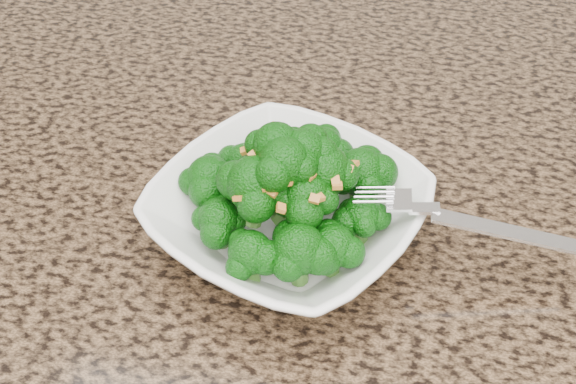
# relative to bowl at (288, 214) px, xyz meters

# --- Properties ---
(granite_counter) EXTENTS (1.64, 1.04, 0.03)m
(granite_counter) POSITION_rel_bowl_xyz_m (-0.07, -0.02, -0.04)
(granite_counter) COLOR brown
(granite_counter) RESTS_ON cabinet
(bowl) EXTENTS (0.28, 0.28, 0.05)m
(bowl) POSITION_rel_bowl_xyz_m (0.00, 0.00, 0.00)
(bowl) COLOR white
(bowl) RESTS_ON granite_counter
(broccoli_pile) EXTENTS (0.18, 0.18, 0.07)m
(broccoli_pile) POSITION_rel_bowl_xyz_m (0.00, 0.00, 0.06)
(broccoli_pile) COLOR #0B5109
(broccoli_pile) RESTS_ON bowl
(garlic_topping) EXTENTS (0.11, 0.11, 0.01)m
(garlic_topping) POSITION_rel_bowl_xyz_m (0.00, 0.00, 0.10)
(garlic_topping) COLOR orange
(garlic_topping) RESTS_ON broccoli_pile
(fork) EXTENTS (0.19, 0.05, 0.01)m
(fork) POSITION_rel_bowl_xyz_m (0.11, -0.00, 0.03)
(fork) COLOR silver
(fork) RESTS_ON bowl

